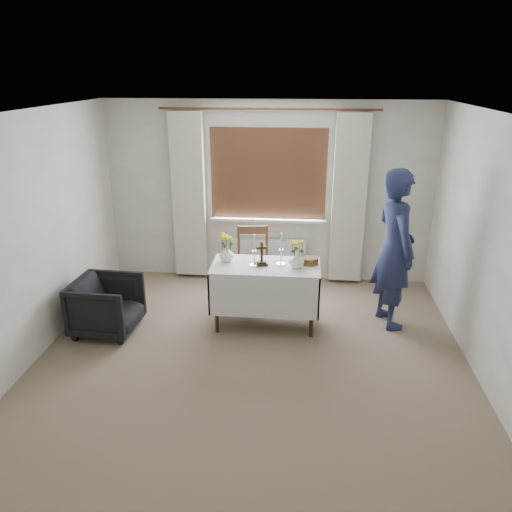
{
  "coord_description": "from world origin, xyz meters",
  "views": [
    {
      "loc": [
        0.48,
        -4.26,
        2.86
      ],
      "look_at": [
        -0.01,
        0.83,
        0.94
      ],
      "focal_mm": 35.0,
      "sensor_mm": 36.0,
      "label": 1
    }
  ],
  "objects": [
    {
      "name": "person",
      "position": [
        1.54,
        1.23,
        0.93
      ],
      "size": [
        0.63,
        0.78,
        1.87
      ],
      "primitive_type": "imported",
      "rotation": [
        0.0,
        0.0,
        1.87
      ],
      "color": "navy",
      "rests_on": "ground"
    },
    {
      "name": "wooden_cross",
      "position": [
        0.04,
        1.02,
        0.9
      ],
      "size": [
        0.16,
        0.13,
        0.28
      ],
      "primitive_type": null,
      "rotation": [
        0.0,
        0.0,
        0.35
      ],
      "color": "black",
      "rests_on": "altar_table"
    },
    {
      "name": "wooden_chair",
      "position": [
        -0.14,
        1.78,
        0.47
      ],
      "size": [
        0.48,
        0.48,
        0.95
      ],
      "primitive_type": null,
      "rotation": [
        0.0,
        0.0,
        0.11
      ],
      "color": "brown",
      "rests_on": "ground"
    },
    {
      "name": "wicker_basket",
      "position": [
        0.58,
        1.13,
        0.8
      ],
      "size": [
        0.21,
        0.21,
        0.08
      ],
      "primitive_type": "cylinder",
      "rotation": [
        0.0,
        0.0,
        0.02
      ],
      "color": "brown",
      "rests_on": "altar_table"
    },
    {
      "name": "candlestick_left",
      "position": [
        -0.05,
        1.0,
        0.95
      ],
      "size": [
        0.13,
        0.13,
        0.37
      ],
      "primitive_type": null,
      "rotation": [
        0.0,
        0.0,
        0.23
      ],
      "color": "silver",
      "rests_on": "altar_table"
    },
    {
      "name": "armchair",
      "position": [
        -1.72,
        0.7,
        0.32
      ],
      "size": [
        0.75,
        0.73,
        0.65
      ],
      "primitive_type": "imported",
      "rotation": [
        0.0,
        0.0,
        1.52
      ],
      "color": "black",
      "rests_on": "ground"
    },
    {
      "name": "altar_table",
      "position": [
        0.08,
        1.03,
        0.38
      ],
      "size": [
        1.24,
        0.64,
        0.76
      ],
      "primitive_type": "cube",
      "color": "white",
      "rests_on": "ground"
    },
    {
      "name": "flower_vase_left",
      "position": [
        -0.38,
        1.11,
        0.85
      ],
      "size": [
        0.22,
        0.22,
        0.18
      ],
      "primitive_type": "imported",
      "rotation": [
        0.0,
        0.0,
        0.41
      ],
      "color": "white",
      "rests_on": "altar_table"
    },
    {
      "name": "ground",
      "position": [
        0.0,
        0.0,
        0.0
      ],
      "size": [
        5.0,
        5.0,
        0.0
      ],
      "primitive_type": "plane",
      "color": "#7C6D56",
      "rests_on": "ground"
    },
    {
      "name": "radiator",
      "position": [
        0.0,
        2.42,
        0.3
      ],
      "size": [
        1.1,
        0.1,
        0.6
      ],
      "primitive_type": "cube",
      "color": "silver",
      "rests_on": "ground"
    },
    {
      "name": "candlestick_right",
      "position": [
        0.25,
        1.06,
        0.95
      ],
      "size": [
        0.14,
        0.14,
        0.38
      ],
      "primitive_type": null,
      "rotation": [
        0.0,
        0.0,
        0.37
      ],
      "color": "silver",
      "rests_on": "altar_table"
    },
    {
      "name": "flower_vase_right",
      "position": [
        0.43,
        0.99,
        0.85
      ],
      "size": [
        0.22,
        0.22,
        0.18
      ],
      "primitive_type": "imported",
      "rotation": [
        0.0,
        0.0,
        -0.32
      ],
      "color": "white",
      "rests_on": "altar_table"
    }
  ]
}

